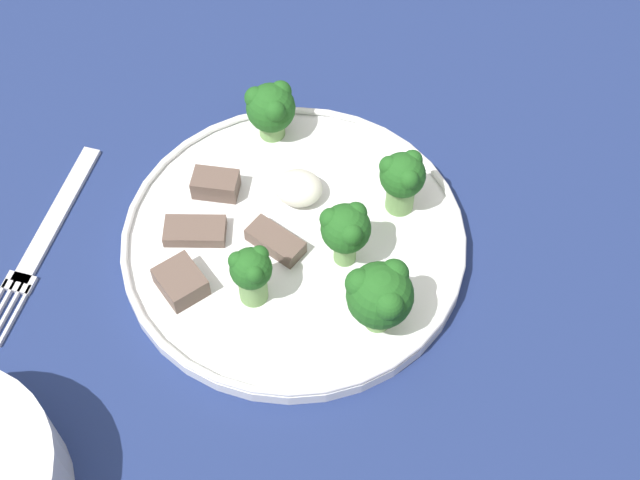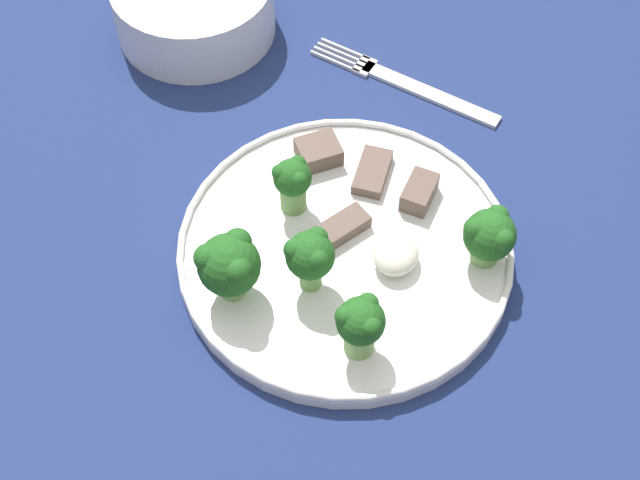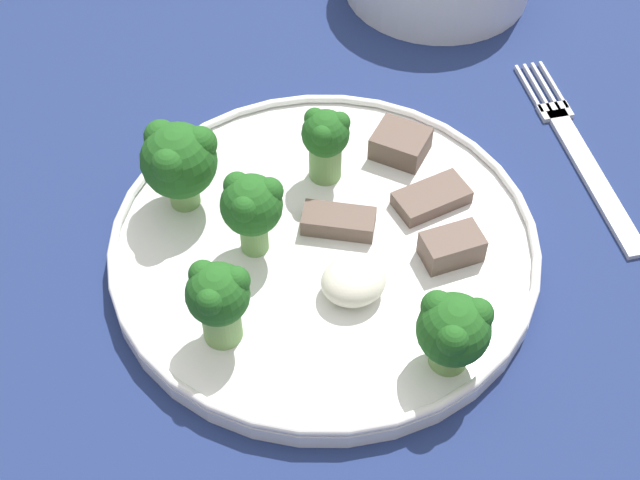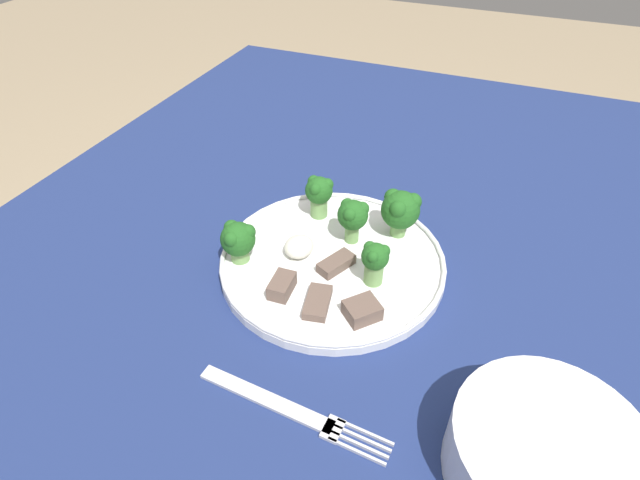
# 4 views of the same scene
# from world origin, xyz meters

# --- Properties ---
(table) EXTENTS (1.32, 0.99, 0.72)m
(table) POSITION_xyz_m (0.00, 0.00, 0.64)
(table) COLOR navy
(table) RESTS_ON ground_plane
(dinner_plate) EXTENTS (0.28, 0.28, 0.02)m
(dinner_plate) POSITION_xyz_m (0.02, 0.00, 0.73)
(dinner_plate) COLOR white
(dinner_plate) RESTS_ON table
(fork) EXTENTS (0.03, 0.20, 0.00)m
(fork) POSITION_xyz_m (0.23, 0.04, 0.73)
(fork) COLOR silver
(fork) RESTS_ON table
(cream_bowl) EXTENTS (0.16, 0.16, 0.06)m
(cream_bowl) POSITION_xyz_m (0.20, 0.26, 0.75)
(cream_bowl) COLOR silver
(cream_bowl) RESTS_ON table
(broccoli_floret_near_rim_left) EXTENTS (0.03, 0.03, 0.06)m
(broccoli_floret_near_rim_left) POSITION_xyz_m (0.04, 0.06, 0.77)
(broccoli_floret_near_rim_left) COLOR #709E56
(broccoli_floret_near_rim_left) RESTS_ON dinner_plate
(broccoli_floret_center_left) EXTENTS (0.04, 0.04, 0.06)m
(broccoli_floret_center_left) POSITION_xyz_m (-0.02, 0.01, 0.78)
(broccoli_floret_center_left) COLOR #709E56
(broccoli_floret_center_left) RESTS_ON dinner_plate
(broccoli_floret_back_left) EXTENTS (0.05, 0.05, 0.06)m
(broccoli_floret_back_left) POSITION_xyz_m (-0.06, 0.06, 0.78)
(broccoli_floret_back_left) COLOR #709E56
(broccoli_floret_back_left) RESTS_ON dinner_plate
(broccoli_floret_front_left) EXTENTS (0.04, 0.04, 0.05)m
(broccoli_floret_front_left) POSITION_xyz_m (0.07, -0.11, 0.77)
(broccoli_floret_front_left) COLOR #709E56
(broccoli_floret_front_left) RESTS_ON dinner_plate
(broccoli_floret_center_back) EXTENTS (0.04, 0.04, 0.06)m
(broccoli_floret_center_back) POSITION_xyz_m (-0.06, -0.05, 0.77)
(broccoli_floret_center_back) COLOR #709E56
(broccoli_floret_center_back) RESTS_ON dinner_plate
(meat_slice_front_slice) EXTENTS (0.04, 0.03, 0.02)m
(meat_slice_front_slice) POSITION_xyz_m (0.10, -0.03, 0.75)
(meat_slice_front_slice) COLOR brown
(meat_slice_front_slice) RESTS_ON dinner_plate
(meat_slice_middle_slice) EXTENTS (0.05, 0.04, 0.01)m
(meat_slice_middle_slice) POSITION_xyz_m (0.03, 0.01, 0.74)
(meat_slice_middle_slice) COLOR brown
(meat_slice_middle_slice) RESTS_ON dinner_plate
(meat_slice_rear_slice) EXTENTS (0.05, 0.05, 0.02)m
(meat_slice_rear_slice) POSITION_xyz_m (0.10, 0.06, 0.75)
(meat_slice_rear_slice) COLOR brown
(meat_slice_rear_slice) RESTS_ON dinner_plate
(meat_slice_edge_slice) EXTENTS (0.05, 0.04, 0.01)m
(meat_slice_edge_slice) POSITION_xyz_m (0.10, 0.01, 0.74)
(meat_slice_edge_slice) COLOR brown
(meat_slice_edge_slice) RESTS_ON dinner_plate
(sauce_dollop) EXTENTS (0.04, 0.04, 0.02)m
(sauce_dollop) POSITION_xyz_m (0.03, -0.04, 0.75)
(sauce_dollop) COLOR silver
(sauce_dollop) RESTS_ON dinner_plate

